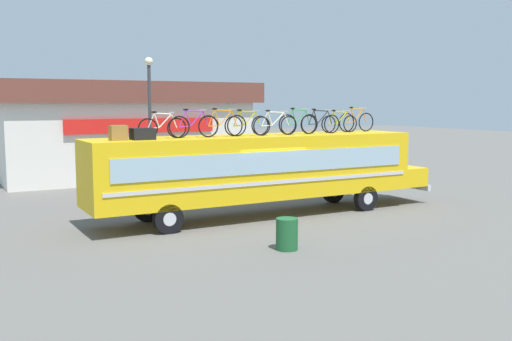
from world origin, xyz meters
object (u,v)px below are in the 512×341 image
Objects in this scene: rooftop_bicycle_4 at (247,125)px; rooftop_bicycle_8 at (339,123)px; bus at (262,167)px; trash_bin at (287,234)px; rooftop_bicycle_2 at (194,126)px; rooftop_bicycle_5 at (275,125)px; street_lamp at (150,112)px; rooftop_bicycle_9 at (356,121)px; luggage_bag_2 at (143,134)px; rooftop_bicycle_7 at (320,123)px; rooftop_bicycle_1 at (162,127)px; rooftop_bicycle_3 at (223,125)px; rooftop_bicycle_6 at (298,123)px; luggage_bag_1 at (118,133)px.

rooftop_bicycle_8 is at bearing 2.40° from rooftop_bicycle_4.
bus is 7.92× the size of rooftop_bicycle_8.
bus is 15.21× the size of trash_bin.
rooftop_bicycle_2 is 2.02m from rooftop_bicycle_4.
street_lamp reaches higher than rooftop_bicycle_5.
rooftop_bicycle_9 reaches higher than rooftop_bicycle_5.
luggage_bag_2 is 0.41× the size of rooftop_bicycle_8.
rooftop_bicycle_8 is at bearing 14.60° from rooftop_bicycle_7.
rooftop_bicycle_1 is 3.09m from rooftop_bicycle_4.
rooftop_bicycle_5 is 0.30× the size of street_lamp.
rooftop_bicycle_3 is 1.03× the size of rooftop_bicycle_4.
rooftop_bicycle_7 is at bearing -2.16° from rooftop_bicycle_4.
luggage_bag_2 is 0.12× the size of street_lamp.
rooftop_bicycle_6 is at bearing 53.65° from trash_bin.
rooftop_bicycle_9 reaches higher than rooftop_bicycle_8.
rooftop_bicycle_2 is (1.80, 0.19, 0.22)m from luggage_bag_2.
street_lamp is at bearing 126.96° from rooftop_bicycle_7.
luggage_bag_1 is 2.57m from rooftop_bicycle_2.
luggage_bag_1 is 0.09× the size of street_lamp.
rooftop_bicycle_2 is 1.04× the size of rooftop_bicycle_8.
rooftop_bicycle_7 reaches higher than rooftop_bicycle_8.
rooftop_bicycle_6 is at bearing 0.01° from rooftop_bicycle_1.
rooftop_bicycle_2 is at bearing 179.81° from rooftop_bicycle_7.
rooftop_bicycle_4 reaches higher than rooftop_bicycle_5.
luggage_bag_1 is 0.29× the size of rooftop_bicycle_7.
rooftop_bicycle_6 is 0.93m from rooftop_bicycle_7.
rooftop_bicycle_3 is 2.04× the size of trash_bin.
trash_bin is at bearing -57.64° from luggage_bag_2.
bus is 19.13× the size of luggage_bag_2.
rooftop_bicycle_4 is at bearing 1.47° from rooftop_bicycle_1.
rooftop_bicycle_6 reaches higher than trash_bin.
rooftop_bicycle_8 is at bearing -169.26° from rooftop_bicycle_9.
rooftop_bicycle_3 is (-1.62, -0.15, 1.53)m from bus.
rooftop_bicycle_3 is at bearing -2.14° from rooftop_bicycle_1.
rooftop_bicycle_4 is 4.11m from rooftop_bicycle_8.
rooftop_bicycle_6 is 2.05m from rooftop_bicycle_8.
rooftop_bicycle_2 reaches higher than rooftop_bicycle_8.
trash_bin is (1.93, -4.40, -2.80)m from rooftop_bicycle_1.
luggage_bag_2 is 5.61m from trash_bin.
rooftop_bicycle_8 is 1.92× the size of trash_bin.
rooftop_bicycle_1 is 1.08m from rooftop_bicycle_2.
bus is 7.65× the size of rooftop_bicycle_7.
bus is 6.50m from street_lamp.
luggage_bag_2 is 0.41× the size of rooftop_bicycle_9.
rooftop_bicycle_8 is at bearing 2.00° from rooftop_bicycle_1.
bus is at bearing 5.40° from rooftop_bicycle_3.
rooftop_bicycle_2 is at bearing -95.11° from street_lamp.
rooftop_bicycle_1 is at bearing 15.92° from luggage_bag_2.
luggage_bag_1 is at bearing -178.16° from rooftop_bicycle_6.
rooftop_bicycle_7 is 1.03× the size of rooftop_bicycle_8.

